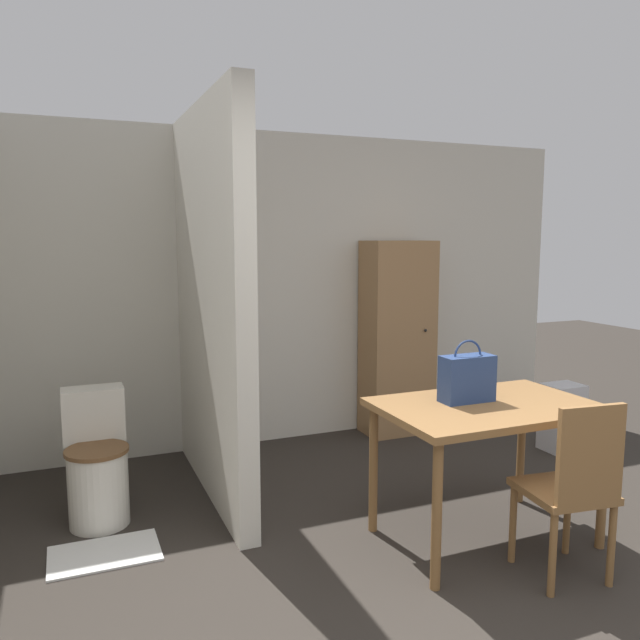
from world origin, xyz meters
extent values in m
cube|color=beige|center=(0.00, 3.35, 1.25)|extent=(5.40, 0.12, 2.50)
cube|color=beige|center=(-0.72, 2.45, 1.25)|extent=(0.12, 1.70, 2.50)
cube|color=brown|center=(0.51, 1.21, 0.76)|extent=(1.17, 0.77, 0.04)
cylinder|color=brown|center=(-0.01, 0.88, 0.37)|extent=(0.05, 0.05, 0.74)
cylinder|color=brown|center=(1.04, 0.88, 0.37)|extent=(0.05, 0.05, 0.74)
cylinder|color=brown|center=(-0.01, 1.53, 0.37)|extent=(0.05, 0.05, 0.74)
cylinder|color=brown|center=(1.04, 1.53, 0.37)|extent=(0.05, 0.05, 0.74)
cube|color=brown|center=(0.64, 0.77, 0.43)|extent=(0.43, 0.43, 0.04)
cube|color=brown|center=(0.62, 0.59, 0.68)|extent=(0.35, 0.07, 0.46)
cylinder|color=brown|center=(0.50, 0.95, 0.21)|extent=(0.04, 0.04, 0.42)
cylinder|color=brown|center=(0.82, 0.91, 0.21)|extent=(0.04, 0.04, 0.42)
cylinder|color=brown|center=(0.46, 0.62, 0.21)|extent=(0.04, 0.04, 0.42)
cylinder|color=brown|center=(0.78, 0.58, 0.21)|extent=(0.04, 0.04, 0.42)
cylinder|color=silver|center=(-1.46, 2.22, 0.22)|extent=(0.34, 0.34, 0.44)
cylinder|color=brown|center=(-1.46, 2.22, 0.45)|extent=(0.36, 0.36, 0.02)
cube|color=silver|center=(-1.46, 2.46, 0.60)|extent=(0.36, 0.18, 0.33)
cube|color=navy|center=(0.43, 1.29, 0.91)|extent=(0.30, 0.13, 0.26)
torus|color=navy|center=(0.43, 1.29, 1.03)|extent=(0.18, 0.01, 0.18)
cube|color=#997047|center=(1.02, 3.10, 0.82)|extent=(0.57, 0.36, 1.65)
sphere|color=black|center=(1.18, 2.90, 0.90)|extent=(0.02, 0.02, 0.02)
cube|color=silver|center=(-1.46, 1.83, 0.01)|extent=(0.57, 0.37, 0.01)
cube|color=#BCBCC1|center=(2.00, 2.18, 0.26)|extent=(0.29, 0.23, 0.53)
camera|label=1|loc=(-1.60, -1.49, 1.69)|focal=35.00mm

